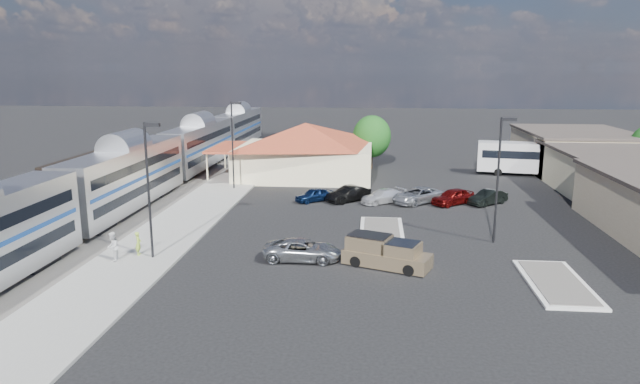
# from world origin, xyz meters

# --- Properties ---
(ground) EXTENTS (280.00, 280.00, 0.00)m
(ground) POSITION_xyz_m (0.00, 0.00, 0.00)
(ground) COLOR black
(ground) RESTS_ON ground
(railbed) EXTENTS (16.00, 100.00, 0.12)m
(railbed) POSITION_xyz_m (-21.00, 8.00, 0.06)
(railbed) COLOR #4C4944
(railbed) RESTS_ON ground
(platform) EXTENTS (5.50, 92.00, 0.18)m
(platform) POSITION_xyz_m (-12.00, 6.00, 0.09)
(platform) COLOR gray
(platform) RESTS_ON ground
(passenger_train) EXTENTS (3.00, 104.00, 5.55)m
(passenger_train) POSITION_xyz_m (-18.00, 6.38, 2.87)
(passenger_train) COLOR silver
(passenger_train) RESTS_ON ground
(freight_cars) EXTENTS (2.80, 46.00, 4.00)m
(freight_cars) POSITION_xyz_m (-24.00, 11.86, 1.93)
(freight_cars) COLOR black
(freight_cars) RESTS_ON ground
(station_depot) EXTENTS (18.35, 12.24, 6.20)m
(station_depot) POSITION_xyz_m (-4.56, 24.00, 3.13)
(station_depot) COLOR beige
(station_depot) RESTS_ON ground
(buildings_east) EXTENTS (14.40, 51.40, 4.80)m
(buildings_east) POSITION_xyz_m (28.00, 14.28, 2.27)
(buildings_east) COLOR #C6B28C
(buildings_east) RESTS_ON ground
(traffic_island_south) EXTENTS (3.30, 7.50, 0.21)m
(traffic_island_south) POSITION_xyz_m (4.00, 2.00, 0.10)
(traffic_island_south) COLOR silver
(traffic_island_south) RESTS_ON ground
(traffic_island_north) EXTENTS (3.30, 7.50, 0.21)m
(traffic_island_north) POSITION_xyz_m (14.00, -8.00, 0.10)
(traffic_island_north) COLOR silver
(traffic_island_north) RESTS_ON ground
(lamp_plat_s) EXTENTS (1.08, 0.25, 9.00)m
(lamp_plat_s) POSITION_xyz_m (-10.90, -6.00, 5.34)
(lamp_plat_s) COLOR black
(lamp_plat_s) RESTS_ON ground
(lamp_plat_n) EXTENTS (1.08, 0.25, 9.00)m
(lamp_plat_n) POSITION_xyz_m (-10.90, 16.00, 5.34)
(lamp_plat_n) COLOR black
(lamp_plat_n) RESTS_ON ground
(lamp_lot) EXTENTS (1.08, 0.25, 9.00)m
(lamp_lot) POSITION_xyz_m (12.10, 0.00, 5.34)
(lamp_lot) COLOR black
(lamp_lot) RESTS_ON ground
(tree_depot) EXTENTS (4.71, 4.71, 6.63)m
(tree_depot) POSITION_xyz_m (3.00, 30.00, 4.02)
(tree_depot) COLOR #382314
(tree_depot) RESTS_ON ground
(pickup_truck) EXTENTS (5.81, 3.86, 1.89)m
(pickup_truck) POSITION_xyz_m (4.24, -5.90, 0.89)
(pickup_truck) COLOR #927B5A
(pickup_truck) RESTS_ON ground
(suv) EXTENTS (5.06, 2.36, 1.40)m
(suv) POSITION_xyz_m (-1.23, -5.16, 0.70)
(suv) COLOR #9EA2A6
(suv) RESTS_ON ground
(coach_bus) EXTENTS (12.18, 4.56, 3.82)m
(coach_bus) POSITION_xyz_m (21.44, 27.00, 2.20)
(coach_bus) COLOR white
(coach_bus) RESTS_ON ground
(person_a) EXTENTS (0.48, 0.64, 1.58)m
(person_a) POSITION_xyz_m (-12.10, -5.59, 0.97)
(person_a) COLOR #A5CA3F
(person_a) RESTS_ON platform
(person_b) EXTENTS (0.88, 1.04, 1.91)m
(person_b) POSITION_xyz_m (-13.23, -6.96, 1.13)
(person_b) COLOR silver
(person_b) RESTS_ON platform
(parked_car_a) EXTENTS (3.90, 3.50, 1.28)m
(parked_car_a) POSITION_xyz_m (-2.20, 11.55, 0.64)
(parked_car_a) COLOR #0E2046
(parked_car_a) RESTS_ON ground
(parked_car_b) EXTENTS (4.31, 4.12, 1.46)m
(parked_car_b) POSITION_xyz_m (1.00, 11.85, 0.73)
(parked_car_b) COLOR black
(parked_car_b) RESTS_ON ground
(parked_car_c) EXTENTS (4.69, 4.04, 1.29)m
(parked_car_c) POSITION_xyz_m (4.20, 11.55, 0.65)
(parked_car_c) COLOR white
(parked_car_c) RESTS_ON ground
(parked_car_d) EXTENTS (5.54, 5.31, 1.46)m
(parked_car_d) POSITION_xyz_m (7.40, 11.85, 0.73)
(parked_car_d) COLOR #9C9FA4
(parked_car_d) RESTS_ON ground
(parked_car_e) EXTENTS (4.50, 4.13, 1.49)m
(parked_car_e) POSITION_xyz_m (10.60, 11.55, 0.75)
(parked_car_e) COLOR #650C0B
(parked_car_e) RESTS_ON ground
(parked_car_f) EXTENTS (4.01, 3.73, 1.34)m
(parked_car_f) POSITION_xyz_m (13.80, 11.85, 0.67)
(parked_car_f) COLOR black
(parked_car_f) RESTS_ON ground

